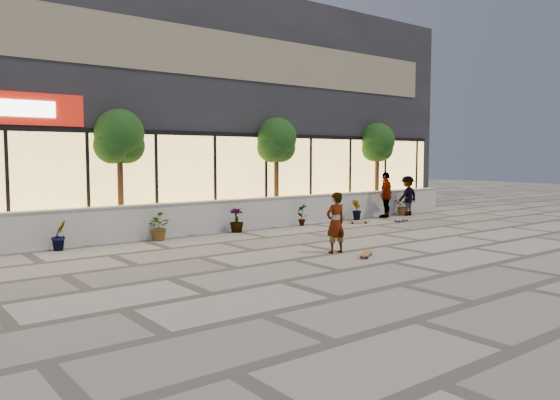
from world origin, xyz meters
TOP-DOWN VIEW (x-y plane):
  - ground at (0.00, 0.00)m, footprint 80.00×80.00m
  - planter_wall at (0.00, 7.00)m, footprint 22.00×0.42m
  - retail_building at (-0.00, 12.49)m, footprint 24.00×9.17m
  - shrub_b at (-5.70, 6.45)m, footprint 0.57×0.57m
  - shrub_c at (-2.90, 6.45)m, footprint 0.68×0.77m
  - shrub_d at (-0.10, 6.45)m, footprint 0.64×0.64m
  - shrub_e at (2.70, 6.45)m, footprint 0.46×0.35m
  - shrub_f at (5.50, 6.45)m, footprint 0.55×0.57m
  - shrub_g at (8.30, 6.45)m, footprint 0.77×0.84m
  - tree_midwest at (-3.50, 7.70)m, footprint 1.60×1.50m
  - tree_mideast at (2.50, 7.70)m, footprint 1.60×1.50m
  - tree_east at (8.00, 7.70)m, footprint 1.60×1.50m
  - skater_center at (-0.20, 1.67)m, footprint 0.60×0.42m
  - skater_right_near at (7.00, 6.30)m, footprint 1.17×0.82m
  - skater_right_far at (8.35, 6.30)m, footprint 1.10×0.66m
  - skateboard_center at (0.02, 0.80)m, footprint 0.77×0.59m
  - skateboard_right_near at (4.77, 5.62)m, footprint 0.82×0.59m
  - skateboard_right_far at (6.50, 5.08)m, footprint 0.85×0.28m

SIDE VIEW (x-z plane):
  - ground at x=0.00m, z-range 0.00..0.00m
  - skateboard_center at x=0.02m, z-range 0.03..0.13m
  - skateboard_right_near at x=4.77m, z-range 0.03..0.13m
  - skateboard_right_far at x=6.50m, z-range 0.03..0.13m
  - shrub_b at x=-5.70m, z-range 0.00..0.81m
  - shrub_c at x=-2.90m, z-range 0.00..0.81m
  - shrub_d at x=-0.10m, z-range 0.00..0.81m
  - shrub_e at x=2.70m, z-range 0.00..0.81m
  - shrub_f at x=5.50m, z-range 0.00..0.81m
  - shrub_g at x=8.30m, z-range 0.00..0.81m
  - planter_wall at x=0.00m, z-range 0.00..1.04m
  - skater_center at x=-0.20m, z-range 0.00..1.58m
  - skater_right_far at x=8.35m, z-range 0.00..1.66m
  - skater_right_near at x=7.00m, z-range 0.00..1.85m
  - tree_midwest at x=-3.50m, z-range 1.03..4.94m
  - tree_mideast at x=2.50m, z-range 1.03..4.94m
  - tree_east at x=8.00m, z-range 1.03..4.94m
  - retail_building at x=0.00m, z-range 0.00..8.50m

